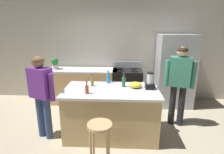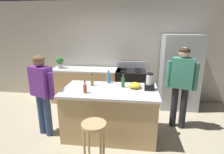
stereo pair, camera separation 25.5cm
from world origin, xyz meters
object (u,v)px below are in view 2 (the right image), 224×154
bar_stool (94,133)px  bottle_vinegar (92,81)px  refrigerator (179,72)px  bottle_cooking_sauce (85,89)px  stove_range (130,87)px  kitchen_island (110,112)px  mixing_bowl (135,85)px  person_by_sink_right (181,81)px  potted_plant (60,62)px  bottle_soda (109,78)px  blender_appliance (149,83)px  bottle_olive_oil (123,82)px  person_by_island_left (42,89)px

bar_stool → bottle_vinegar: bearing=104.1°
refrigerator → bottle_cooking_sauce: 2.61m
stove_range → bar_stool: stove_range is taller
kitchen_island → bar_stool: 0.86m
mixing_bowl → person_by_sink_right: bearing=19.7°
bar_stool → refrigerator: bearing=54.6°
stove_range → potted_plant: bearing=179.2°
mixing_bowl → bottle_soda: bearing=154.5°
refrigerator → stove_range: 1.30m
potted_plant → bottle_vinegar: size_ratio=1.27×
kitchen_island → bar_stool: kitchen_island is taller
bottle_cooking_sauce → mixing_bowl: (0.85, 0.36, -0.03)m
blender_appliance → bottle_cooking_sauce: size_ratio=1.43×
bottle_olive_oil → bottle_soda: bottle_olive_oil is taller
blender_appliance → bottle_soda: 0.84m
potted_plant → bottle_cooking_sauce: bearing=-56.3°
refrigerator → mixing_bowl: size_ratio=7.90×
person_by_sink_right → bottle_cooking_sauce: person_by_sink_right is taller
kitchen_island → person_by_island_left: (-1.24, -0.14, 0.47)m
bottle_soda → bar_stool: bearing=-91.8°
stove_range → bar_stool: bearing=-100.8°
bottle_vinegar → kitchen_island: bearing=-25.1°
refrigerator → bottle_soda: refrigerator is taller
refrigerator → blender_appliance: bearing=-120.8°
person_by_island_left → refrigerator: bearing=30.4°
kitchen_island → potted_plant: (-1.59, 1.55, 0.63)m
bottle_cooking_sauce → bar_stool: bearing=-65.4°
kitchen_island → person_by_sink_right: person_by_sink_right is taller
blender_appliance → bottle_olive_oil: (-0.48, 0.08, -0.03)m
person_by_island_left → potted_plant: (-0.35, 1.69, 0.17)m
kitchen_island → mixing_bowl: 0.69m
blender_appliance → bottle_olive_oil: blender_appliance is taller
bottle_olive_oil → refrigerator: bearing=45.3°
bar_stool → potted_plant: bearing=121.5°
refrigerator → stove_range: (-1.22, 0.02, -0.45)m
person_by_island_left → potted_plant: bearing=101.5°
person_by_island_left → bottle_vinegar: 0.93m
bar_stool → potted_plant: size_ratio=2.38×
person_by_island_left → bottle_olive_oil: (1.47, 0.30, 0.09)m
bottle_olive_oil → bar_stool: bearing=-108.7°
refrigerator → person_by_sink_right: size_ratio=1.11×
bottle_cooking_sauce → person_by_island_left: bearing=173.9°
person_by_sink_right → bottle_vinegar: person_by_sink_right is taller
kitchen_island → bottle_olive_oil: bearing=34.9°
blender_appliance → bottle_vinegar: (-1.08, 0.10, -0.04)m
person_by_sink_right → bar_stool: (-1.47, -1.31, -0.45)m
bar_stool → blender_appliance: blender_appliance is taller
bottle_cooking_sauce → bottle_vinegar: bearing=86.0°
potted_plant → blender_appliance: size_ratio=0.97×
refrigerator → bottle_olive_oil: refrigerator is taller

